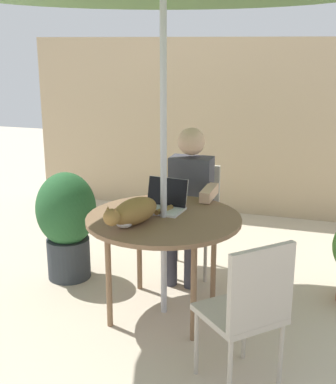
% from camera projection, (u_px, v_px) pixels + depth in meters
% --- Properties ---
extents(ground_plane, '(14.00, 14.00, 0.00)m').
position_uv_depth(ground_plane, '(164.00, 311.00, 3.79)').
color(ground_plane, beige).
extents(fence_back, '(4.68, 0.08, 1.93)m').
position_uv_depth(fence_back, '(231.00, 128.00, 5.75)').
color(fence_back, tan).
rests_on(fence_back, ground).
extents(patio_table, '(1.07, 1.07, 0.73)m').
position_uv_depth(patio_table, '(164.00, 225.00, 3.60)').
color(patio_table, brown).
rests_on(patio_table, ground).
extents(chair_occupied, '(0.40, 0.40, 0.89)m').
position_uv_depth(chair_occupied, '(193.00, 209.00, 4.39)').
color(chair_occupied, '#B2A899').
rests_on(chair_occupied, ground).
extents(chair_empty, '(0.57, 0.57, 0.89)m').
position_uv_depth(chair_empty, '(249.00, 305.00, 2.80)').
color(chair_empty, '#B2A899').
rests_on(chair_empty, ground).
extents(person_seated, '(0.48, 0.48, 1.23)m').
position_uv_depth(person_seated, '(189.00, 195.00, 4.20)').
color(person_seated, '#3F3F47').
rests_on(person_seated, ground).
extents(laptop, '(0.33, 0.28, 0.21)m').
position_uv_depth(laptop, '(165.00, 201.00, 3.73)').
color(laptop, silver).
rests_on(laptop, patio_table).
extents(cat, '(0.32, 0.62, 0.17)m').
position_uv_depth(cat, '(133.00, 212.00, 3.41)').
color(cat, olive).
rests_on(cat, patio_table).
extents(potted_plant_by_chair, '(0.48, 0.48, 0.89)m').
position_uv_depth(potted_plant_by_chair, '(67.00, 220.00, 4.21)').
color(potted_plant_by_chair, '#33383D').
rests_on(potted_plant_by_chair, ground).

